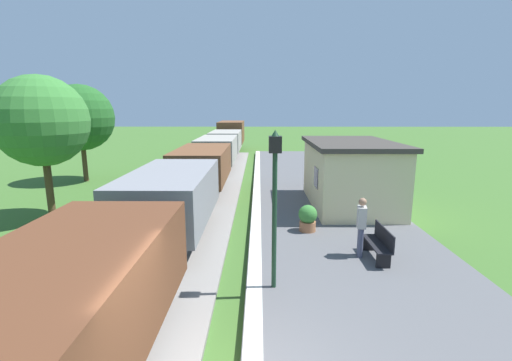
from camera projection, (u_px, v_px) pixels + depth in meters
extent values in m
cube|color=brown|center=(65.00, 301.00, 5.33)|extent=(2.50, 5.60, 1.60)
cube|color=black|center=(70.00, 340.00, 5.46)|extent=(2.10, 5.15, 0.50)
cylinder|color=black|center=(117.00, 294.00, 7.27)|extent=(1.56, 0.84, 0.84)
cylinder|color=black|center=(135.00, 259.00, 8.35)|extent=(0.20, 0.30, 0.20)
cube|color=gray|center=(171.00, 195.00, 11.79)|extent=(2.50, 5.60, 1.60)
cube|color=black|center=(172.00, 214.00, 11.93)|extent=(2.10, 5.15, 0.50)
cylinder|color=black|center=(184.00, 206.00, 13.73)|extent=(1.56, 0.84, 0.84)
cylinder|color=black|center=(158.00, 240.00, 10.22)|extent=(1.56, 0.84, 0.84)
cylinder|color=black|center=(189.00, 193.00, 14.82)|extent=(0.20, 0.30, 0.20)
cylinder|color=black|center=(144.00, 248.00, 9.04)|extent=(0.20, 0.30, 0.20)
cube|color=brown|center=(202.00, 164.00, 18.26)|extent=(2.50, 5.60, 1.60)
cube|color=black|center=(203.00, 176.00, 18.39)|extent=(2.10, 5.15, 0.50)
cylinder|color=black|center=(208.00, 175.00, 20.20)|extent=(1.56, 0.84, 0.84)
cylinder|color=black|center=(197.00, 189.00, 16.69)|extent=(1.56, 0.84, 0.84)
cylinder|color=black|center=(210.00, 167.00, 21.28)|extent=(0.20, 0.30, 0.20)
cylinder|color=black|center=(192.00, 189.00, 15.50)|extent=(0.20, 0.30, 0.20)
cube|color=gray|center=(217.00, 149.00, 24.72)|extent=(2.50, 5.60, 1.60)
cube|color=black|center=(217.00, 158.00, 24.86)|extent=(2.10, 5.15, 0.50)
cylinder|color=black|center=(220.00, 158.00, 26.66)|extent=(1.56, 0.84, 0.84)
cylinder|color=black|center=(214.00, 166.00, 23.15)|extent=(1.56, 0.84, 0.84)
cylinder|color=black|center=(222.00, 153.00, 27.75)|extent=(0.20, 0.30, 0.20)
cylinder|color=black|center=(212.00, 165.00, 21.97)|extent=(0.20, 0.30, 0.20)
cube|color=gray|center=(226.00, 141.00, 31.19)|extent=(2.50, 5.60, 1.60)
cube|color=black|center=(226.00, 148.00, 31.32)|extent=(2.10, 5.15, 0.50)
cylinder|color=black|center=(228.00, 148.00, 33.13)|extent=(1.56, 0.84, 0.84)
cylinder|color=black|center=(224.00, 153.00, 29.62)|extent=(1.56, 0.84, 0.84)
cylinder|color=black|center=(229.00, 145.00, 34.21)|extent=(0.20, 0.30, 0.20)
cylinder|color=black|center=(223.00, 152.00, 28.43)|extent=(0.20, 0.30, 0.20)
cube|color=brown|center=(231.00, 132.00, 37.59)|extent=(2.50, 5.60, 2.20)
cube|color=black|center=(232.00, 141.00, 37.79)|extent=(2.10, 5.15, 0.50)
cylinder|color=black|center=(233.00, 142.00, 39.59)|extent=(1.56, 0.84, 0.84)
cylinder|color=black|center=(230.00, 145.00, 36.08)|extent=(1.56, 0.84, 0.84)
cylinder|color=black|center=(233.00, 139.00, 40.67)|extent=(0.20, 0.30, 0.20)
cylinder|color=black|center=(229.00, 144.00, 34.90)|extent=(0.20, 0.30, 0.20)
cube|color=beige|center=(349.00, 175.00, 15.33)|extent=(3.20, 5.50, 2.60)
cube|color=#3D3833|center=(351.00, 143.00, 15.05)|extent=(3.50, 5.80, 0.18)
cube|color=black|center=(316.00, 177.00, 14.23)|extent=(0.03, 0.90, 0.80)
cube|color=black|center=(377.00, 244.00, 9.94)|extent=(0.42, 1.50, 0.04)
cube|color=black|center=(384.00, 236.00, 9.89)|extent=(0.04, 1.50, 0.45)
cube|color=black|center=(383.00, 261.00, 9.40)|extent=(0.38, 0.06, 0.42)
cube|color=black|center=(370.00, 244.00, 10.57)|extent=(0.38, 0.06, 0.42)
cube|color=black|center=(318.00, 176.00, 19.65)|extent=(0.42, 1.50, 0.04)
cube|color=black|center=(322.00, 172.00, 19.60)|extent=(0.04, 1.50, 0.45)
cube|color=black|center=(320.00, 183.00, 19.11)|extent=(0.38, 0.06, 0.42)
cube|color=black|center=(317.00, 178.00, 20.28)|extent=(0.38, 0.06, 0.42)
cylinder|color=#474C66|center=(360.00, 243.00, 10.05)|extent=(0.15, 0.15, 0.86)
cylinder|color=#474C66|center=(360.00, 241.00, 10.20)|extent=(0.15, 0.15, 0.86)
cube|color=#B2ADA8|center=(362.00, 217.00, 9.98)|extent=(0.31, 0.42, 0.60)
sphere|color=#936B51|center=(363.00, 202.00, 9.89)|extent=(0.22, 0.22, 0.22)
cylinder|color=#9E6642|center=(307.00, 226.00, 12.25)|extent=(0.56, 0.56, 0.34)
sphere|color=#387A33|center=(308.00, 214.00, 12.16)|extent=(0.64, 0.64, 0.64)
cylinder|color=#193823|center=(274.00, 222.00, 8.13)|extent=(0.11, 0.11, 3.20)
cube|color=black|center=(275.00, 144.00, 7.78)|extent=(0.28, 0.28, 0.36)
sphere|color=#F2E5BF|center=(275.00, 144.00, 7.78)|extent=(0.20, 0.20, 0.20)
cone|color=#193823|center=(275.00, 133.00, 7.73)|extent=(0.20, 0.20, 0.16)
cylinder|color=#4C3823|center=(49.00, 187.00, 14.15)|extent=(0.28, 0.28, 2.61)
sphere|color=#387A33|center=(41.00, 121.00, 13.63)|extent=(3.48, 3.48, 3.48)
cylinder|color=#4C3823|center=(85.00, 162.00, 21.58)|extent=(0.28, 0.28, 2.38)
sphere|color=#235B23|center=(80.00, 118.00, 21.05)|extent=(3.88, 3.88, 3.88)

